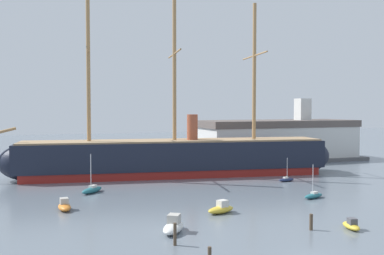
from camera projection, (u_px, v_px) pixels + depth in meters
tall_ship at (175, 157)px, 86.35m from camera, size 70.82×18.91×34.18m
motorboat_foreground_left at (173, 226)px, 47.32m from camera, size 4.04×4.83×1.90m
motorboat_foreground_right at (351, 225)px, 48.55m from camera, size 1.88×3.24×1.28m
motorboat_near_centre at (221, 209)px, 55.95m from camera, size 4.21×2.69×1.64m
motorboat_mid_left at (64, 206)px, 57.54m from camera, size 1.73×3.82×1.58m
sailboat_mid_right at (314, 195)px, 65.13m from camera, size 4.03×2.32×5.02m
sailboat_alongside_bow at (92, 190)px, 69.24m from camera, size 4.28×4.36×6.11m
sailboat_alongside_stern at (286, 179)px, 79.96m from camera, size 3.41×1.46×4.30m
motorboat_far_right at (285, 166)px, 96.51m from camera, size 2.00×4.16×1.70m
mooring_piling_nearest at (175, 234)px, 42.86m from camera, size 0.32×0.32×2.20m
mooring_piling_left_pair at (210, 255)px, 37.90m from camera, size 0.34×0.34×1.45m
mooring_piling_right_pair at (311, 222)px, 48.23m from camera, size 0.38×0.38×1.78m
dockside_warehouse_right at (278, 140)px, 112.27m from camera, size 43.43×16.86×15.69m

